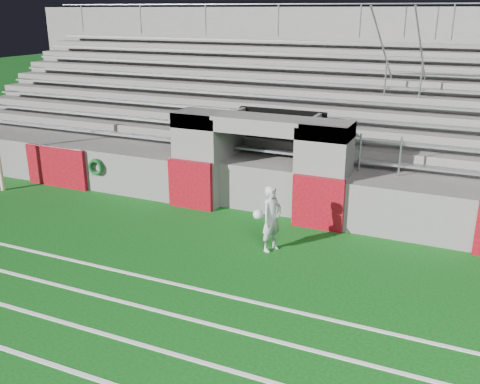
% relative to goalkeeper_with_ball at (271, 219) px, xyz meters
% --- Properties ---
extents(ground, '(90.00, 90.00, 0.00)m').
position_rel_goalkeeper_with_ball_xyz_m(ground, '(-1.19, -1.29, -0.77)').
color(ground, '#0B4710').
rests_on(ground, ground).
extents(stadium_structure, '(26.00, 8.48, 5.42)m').
position_rel_goalkeeper_with_ball_xyz_m(stadium_structure, '(-1.19, 6.68, 0.72)').
color(stadium_structure, '#585553').
rests_on(stadium_structure, ground).
extents(goalkeeper_with_ball, '(0.62, 0.67, 1.53)m').
position_rel_goalkeeper_with_ball_xyz_m(goalkeeper_with_ball, '(0.00, 0.00, 0.00)').
color(goalkeeper_with_ball, '#ABAEB5').
rests_on(goalkeeper_with_ball, ground).
extents(hose_coil, '(0.49, 0.14, 0.51)m').
position_rel_goalkeeper_with_ball_xyz_m(hose_coil, '(-6.16, 1.63, 0.04)').
color(hose_coil, '#0D421B').
rests_on(hose_coil, ground).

